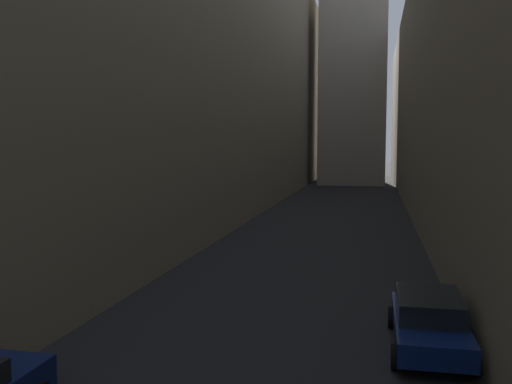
% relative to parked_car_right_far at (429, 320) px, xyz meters
% --- Properties ---
extents(ground_plane, '(264.00, 264.00, 0.00)m').
position_rel_parked_car_right_far_xyz_m(ground_plane, '(-4.40, 23.37, -0.75)').
color(ground_plane, '#232326').
extents(building_block_left, '(13.93, 108.00, 24.92)m').
position_rel_parked_car_right_far_xyz_m(building_block_left, '(-16.86, 25.37, 11.71)').
color(building_block_left, gray).
rests_on(building_block_left, ground).
extents(parked_car_right_far, '(1.99, 4.59, 1.43)m').
position_rel_parked_car_right_far_xyz_m(parked_car_right_far, '(0.00, 0.00, 0.00)').
color(parked_car_right_far, navy).
rests_on(parked_car_right_far, ground).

